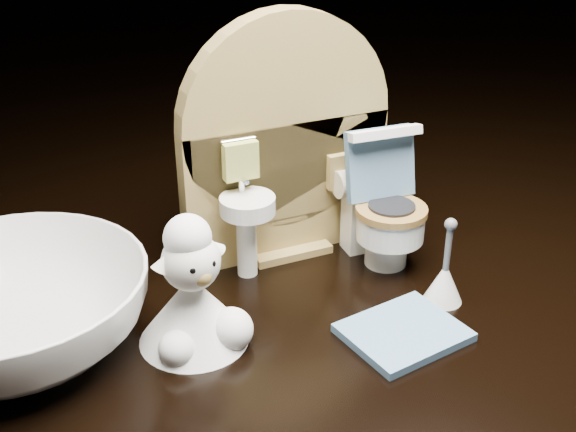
{
  "coord_description": "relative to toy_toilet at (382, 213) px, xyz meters",
  "views": [
    {
      "loc": [
        -0.16,
        -0.3,
        0.23
      ],
      "look_at": [
        -0.02,
        0.02,
        0.05
      ],
      "focal_mm": 45.0,
      "sensor_mm": 36.0,
      "label": 1
    }
  ],
  "objects": [
    {
      "name": "plush_lamb",
      "position": [
        -0.13,
        -0.04,
        -0.01
      ],
      "size": [
        0.06,
        0.06,
        0.07
      ],
      "rotation": [
        0.0,
        0.0,
        0.18
      ],
      "color": "white",
      "rests_on": "ground"
    },
    {
      "name": "ceramic_bowl",
      "position": [
        -0.21,
        -0.0,
        -0.01
      ],
      "size": [
        0.14,
        0.14,
        0.04
      ],
      "primitive_type": "imported",
      "rotation": [
        0.0,
        0.0,
        0.05
      ],
      "color": "white",
      "rests_on": "ground"
    },
    {
      "name": "toilet_brush",
      "position": [
        0.01,
        -0.06,
        -0.02
      ],
      "size": [
        0.02,
        0.02,
        0.05
      ],
      "color": "white",
      "rests_on": "ground"
    },
    {
      "name": "toy_toilet",
      "position": [
        0.0,
        0.0,
        0.0
      ],
      "size": [
        0.05,
        0.06,
        0.08
      ],
      "rotation": [
        0.0,
        0.0,
        -0.06
      ],
      "color": "white",
      "rests_on": "ground"
    },
    {
      "name": "backdrop_panel",
      "position": [
        -0.05,
        0.03,
        0.04
      ],
      "size": [
        0.13,
        0.05,
        0.15
      ],
      "color": "olive",
      "rests_on": "ground"
    },
    {
      "name": "bath_mat",
      "position": [
        -0.03,
        -0.08,
        -0.03
      ],
      "size": [
        0.07,
        0.06,
        0.0
      ],
      "primitive_type": "cube",
      "rotation": [
        0.0,
        0.0,
        0.15
      ],
      "color": "#557C9E",
      "rests_on": "ground"
    }
  ]
}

